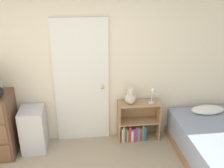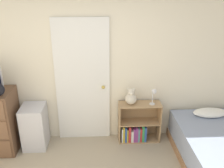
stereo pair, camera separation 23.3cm
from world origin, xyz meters
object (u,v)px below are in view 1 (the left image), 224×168
at_px(bookshelf, 136,126).
at_px(desk_lamp, 153,92).
at_px(storage_bin, 34,129).
at_px(teddy_bear, 130,97).

height_order(bookshelf, desk_lamp, desk_lamp).
height_order(storage_bin, desk_lamp, desk_lamp).
bearing_deg(desk_lamp, storage_bin, -178.82).
distance_m(teddy_bear, desk_lamp, 0.37).
bearing_deg(desk_lamp, bookshelf, 172.03).
distance_m(storage_bin, desk_lamp, 1.99).
relative_size(bookshelf, desk_lamp, 2.53).
xyz_separation_m(storage_bin, bookshelf, (1.68, 0.07, -0.10)).
height_order(storage_bin, teddy_bear, teddy_bear).
bearing_deg(desk_lamp, teddy_bear, 174.11).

